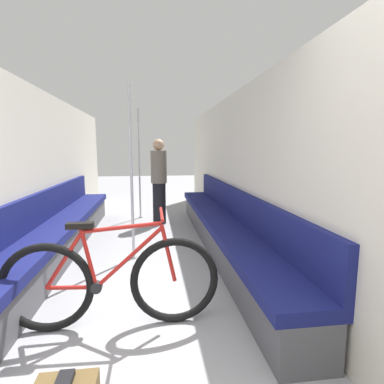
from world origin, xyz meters
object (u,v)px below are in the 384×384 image
bench_seat_row_right (223,229)px  grab_pole_far (131,176)px  passenger_standing (159,181)px  bicycle (112,282)px  bench_seat_row_left (57,235)px  grab_pole_near (139,166)px

bench_seat_row_right → grab_pole_far: size_ratio=2.25×
bench_seat_row_right → passenger_standing: (-0.86, 1.60, 0.54)m
bench_seat_row_right → bicycle: (-1.31, -1.74, 0.09)m
bench_seat_row_left → bench_seat_row_right: 2.25m
bench_seat_row_left → grab_pole_far: bearing=-11.8°
bicycle → grab_pole_far: grab_pole_far is taller
grab_pole_near → grab_pole_far: 2.35m
bench_seat_row_left → grab_pole_far: (1.01, -0.21, 0.79)m
bicycle → grab_pole_far: 1.68m
bicycle → bench_seat_row_left: bearing=113.6°
bench_seat_row_left → bicycle: bicycle is taller
bench_seat_row_right → passenger_standing: 1.89m
bench_seat_row_right → passenger_standing: bearing=118.2°
passenger_standing → grab_pole_near: bearing=64.8°
passenger_standing → grab_pole_far: bearing=-162.5°
grab_pole_near → grab_pole_far: bearing=-90.1°
bench_seat_row_left → grab_pole_near: size_ratio=2.25×
bicycle → passenger_standing: (0.46, 3.34, 0.45)m
passenger_standing → bicycle: bearing=-158.3°
bench_seat_row_left → passenger_standing: bearing=48.9°
grab_pole_near → grab_pole_far: (-0.00, -2.35, 0.00)m
grab_pole_far → grab_pole_near: bearing=89.9°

